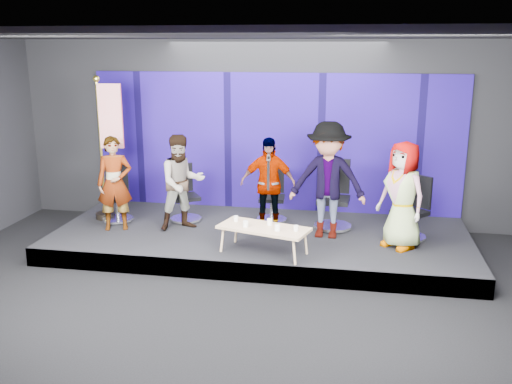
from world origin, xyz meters
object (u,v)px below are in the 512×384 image
(chair_c, at_px, (272,203))
(flag_stand, at_px, (108,145))
(chair_a, at_px, (117,203))
(mug_e, at_px, (296,228))
(chair_e, at_px, (411,218))
(mug_a, at_px, (236,219))
(panelist_c, at_px, (268,184))
(coffee_table, at_px, (264,229))
(mug_b, at_px, (246,224))
(chair_d, at_px, (334,206))
(chair_b, at_px, (185,202))
(panelist_d, at_px, (328,180))
(mug_c, at_px, (270,222))
(panelist_a, at_px, (115,183))
(panelist_e, at_px, (402,195))
(mug_d, at_px, (277,228))
(panelist_b, at_px, (182,183))

(chair_c, bearing_deg, flag_stand, -176.33)
(chair_a, distance_m, mug_e, 3.63)
(chair_e, bearing_deg, mug_a, -118.75)
(panelist_c, bearing_deg, coffee_table, -88.36)
(coffee_table, xyz_separation_m, mug_b, (-0.27, -0.06, 0.08))
(chair_e, bearing_deg, chair_a, -137.84)
(chair_a, distance_m, chair_d, 3.88)
(mug_a, distance_m, flag_stand, 2.90)
(mug_a, distance_m, mug_b, 0.33)
(chair_b, height_order, chair_c, chair_b)
(coffee_table, height_order, mug_b, mug_b)
(panelist_d, relative_size, mug_c, 19.76)
(chair_e, relative_size, mug_a, 12.36)
(coffee_table, bearing_deg, chair_e, 26.10)
(panelist_d, xyz_separation_m, mug_a, (-1.37, -0.75, -0.50))
(chair_d, distance_m, chair_e, 1.33)
(panelist_d, height_order, mug_b, panelist_d)
(coffee_table, bearing_deg, chair_c, 94.40)
(mug_c, bearing_deg, chair_c, 97.43)
(panelist_c, xyz_separation_m, coffee_table, (0.12, -1.17, -0.42))
(coffee_table, distance_m, mug_e, 0.52)
(panelist_a, bearing_deg, chair_a, 92.23)
(panelist_d, bearing_deg, panelist_e, -10.94)
(chair_d, distance_m, flag_stand, 4.14)
(chair_a, height_order, panelist_a, panelist_a)
(mug_b, bearing_deg, mug_d, -10.67)
(coffee_table, bearing_deg, mug_b, -168.12)
(chair_b, bearing_deg, chair_d, -32.56)
(chair_a, distance_m, panelist_b, 1.42)
(flag_stand, bearing_deg, panelist_b, -20.76)
(panelist_a, xyz_separation_m, chair_e, (4.97, 0.39, -0.47))
(mug_a, bearing_deg, mug_d, -26.67)
(chair_b, relative_size, mug_b, 10.65)
(chair_d, relative_size, panelist_e, 0.70)
(panelist_b, relative_size, flag_stand, 0.64)
(panelist_d, bearing_deg, panelist_a, -172.69)
(chair_c, bearing_deg, panelist_e, -29.24)
(mug_c, bearing_deg, mug_b, -153.94)
(mug_c, bearing_deg, flag_stand, 159.76)
(chair_b, relative_size, panelist_e, 0.60)
(panelist_d, distance_m, mug_e, 1.23)
(panelist_d, bearing_deg, mug_d, -117.39)
(chair_c, height_order, mug_c, chair_c)
(mug_b, height_order, flag_stand, flag_stand)
(mug_c, relative_size, mug_d, 0.99)
(chair_c, xyz_separation_m, panelist_d, (1.02, -0.71, 0.63))
(chair_a, bearing_deg, panelist_b, -30.44)
(mug_c, bearing_deg, panelist_d, 45.88)
(mug_e, bearing_deg, chair_c, 109.63)
(panelist_a, bearing_deg, panelist_d, -15.72)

